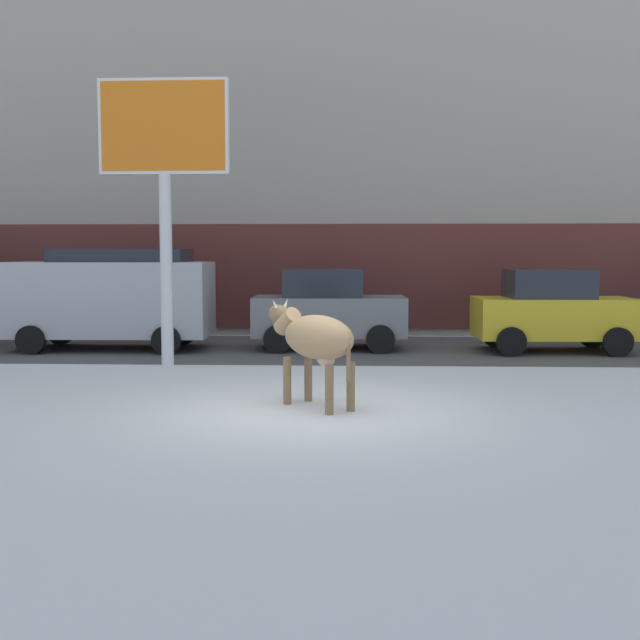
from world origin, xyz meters
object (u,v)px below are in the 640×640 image
(cow_tan, at_px, (315,339))
(car_silver_van, at_px, (111,296))
(car_yellow_hatchback, at_px, (553,311))
(pedestrian_near_billboard, at_px, (589,303))
(car_grey_hatchback, at_px, (328,309))
(billboard, at_px, (164,144))
(pedestrian_by_cars, at_px, (257,302))

(cow_tan, relative_size, car_silver_van, 0.37)
(car_silver_van, bearing_deg, car_yellow_hatchback, -0.18)
(car_silver_van, xyz_separation_m, pedestrian_near_billboard, (11.96, 3.66, -0.36))
(pedestrian_near_billboard, bearing_deg, car_grey_hatchback, -154.15)
(car_grey_hatchback, height_order, pedestrian_near_billboard, car_grey_hatchback)
(cow_tan, bearing_deg, billboard, 127.50)
(cow_tan, relative_size, billboard, 0.31)
(billboard, relative_size, car_grey_hatchback, 1.57)
(billboard, xyz_separation_m, pedestrian_by_cars, (1.00, 6.33, -3.43))
(car_grey_hatchback, xyz_separation_m, pedestrian_near_billboard, (6.96, 3.37, -0.05))
(car_silver_van, xyz_separation_m, car_grey_hatchback, (4.99, 0.28, -0.32))
(pedestrian_near_billboard, xyz_separation_m, pedestrian_by_cars, (-9.04, 0.00, 0.00))
(pedestrian_near_billboard, bearing_deg, pedestrian_by_cars, 180.00)
(billboard, distance_m, pedestrian_near_billboard, 12.35)
(billboard, bearing_deg, car_silver_van, 125.83)
(car_grey_hatchback, bearing_deg, pedestrian_near_billboard, 25.85)
(cow_tan, bearing_deg, pedestrian_by_cars, 101.51)
(cow_tan, height_order, car_grey_hatchback, car_grey_hatchback)
(car_yellow_hatchback, bearing_deg, pedestrian_by_cars, 152.68)
(billboard, height_order, car_grey_hatchback, billboard)
(car_silver_van, relative_size, pedestrian_by_cars, 2.68)
(pedestrian_by_cars, bearing_deg, pedestrian_near_billboard, 0.00)
(cow_tan, xyz_separation_m, billboard, (-3.11, 4.05, 3.32))
(car_silver_van, bearing_deg, pedestrian_by_cars, 51.39)
(car_silver_van, height_order, pedestrian_by_cars, car_silver_van)
(billboard, relative_size, car_silver_van, 1.20)
(cow_tan, height_order, car_yellow_hatchback, car_yellow_hatchback)
(car_silver_van, bearing_deg, car_grey_hatchback, 3.26)
(billboard, relative_size, car_yellow_hatchback, 1.57)
(cow_tan, xyz_separation_m, car_yellow_hatchback, (5.03, 6.69, -0.07))
(car_yellow_hatchback, distance_m, pedestrian_by_cars, 8.04)
(car_grey_hatchback, relative_size, car_yellow_hatchback, 1.00)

